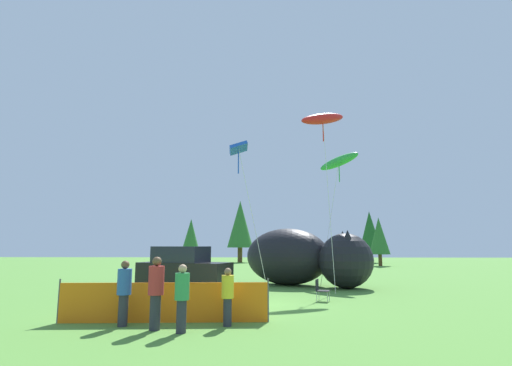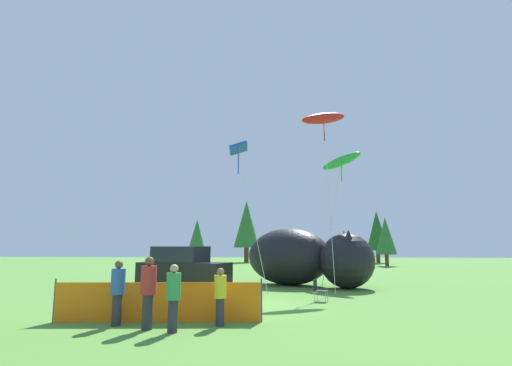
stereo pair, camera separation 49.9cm
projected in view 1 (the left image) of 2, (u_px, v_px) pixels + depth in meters
The scene contains 16 objects.
ground_plane at pixel (239, 304), 15.16m from camera, with size 120.00×120.00×0.00m, color #548C38.
parked_car at pixel (184, 271), 17.90m from camera, with size 4.38×2.88×2.16m.
folding_chair at pixel (320, 289), 16.00m from camera, with size 0.64×0.64×0.86m.
inflatable_cat at pixel (303, 259), 22.16m from camera, with size 7.39×5.79×3.16m.
safety_fence at pixel (164, 302), 11.58m from camera, with size 6.09×0.46×1.24m.
spectator_in_grey_shirt at pixel (124, 290), 11.11m from camera, with size 0.39×0.39×1.78m.
spectator_in_green_shirt at pixel (182, 295), 10.27m from camera, with size 0.37×0.37×1.72m.
spectator_in_black_shirt at pixel (228, 294), 11.12m from camera, with size 0.34×0.34×1.58m.
spectator_in_blue_shirt at pixel (156, 290), 10.62m from camera, with size 0.41×0.41×1.90m.
kite_red_lizard at pixel (323, 119), 22.17m from camera, with size 3.03×3.45×9.93m.
kite_blue_box at pixel (239, 151), 19.99m from camera, with size 1.96×1.04×7.35m.
kite_green_fish at pixel (339, 162), 25.01m from camera, with size 2.92×3.26×8.07m.
horizon_tree_east at pixel (240, 224), 53.06m from camera, with size 3.41×3.41×8.14m.
horizon_tree_west at pixel (191, 236), 46.51m from camera, with size 2.21×2.21×5.27m.
horizon_tree_mid at pixel (379, 236), 43.67m from camera, with size 2.21×2.21×5.27m.
horizon_tree_northeast at pixel (370, 231), 51.94m from camera, with size 2.78×2.78×6.64m.
Camera 1 is at (1.20, -15.66, 2.20)m, focal length 28.00 mm.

